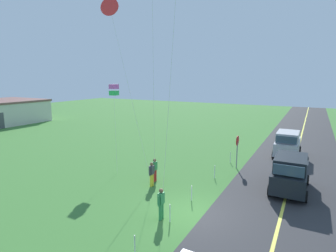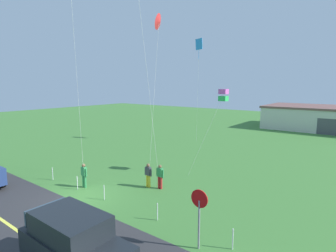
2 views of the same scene
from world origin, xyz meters
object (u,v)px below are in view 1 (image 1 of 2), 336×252
kite_green_far (114,90)px  car_parked_east_near (288,143)px  stop_sign (237,145)px  person_adult_companion (155,169)px  person_child_watcher (152,173)px  kite_yellow_high (110,8)px  person_adult_near (161,203)px  car_suv_foreground (290,173)px

kite_green_far → car_parked_east_near: bearing=-54.0°
car_parked_east_near → stop_sign: 6.28m
stop_sign → person_adult_companion: stop_sign is taller
person_child_watcher → kite_yellow_high: kite_yellow_high is taller
person_adult_companion → kite_green_far: size_ratio=0.25×
car_parked_east_near → person_child_watcher: bearing=148.7°
person_adult_companion → person_child_watcher: 0.83m
car_parked_east_near → person_adult_companion: size_ratio=2.75×
car_parked_east_near → stop_sign: stop_sign is taller
person_adult_near → person_child_watcher: 4.22m
kite_yellow_high → car_suv_foreground: bearing=-67.0°
stop_sign → person_adult_companion: size_ratio=1.60×
person_child_watcher → kite_green_far: size_ratio=0.25×
person_adult_companion → car_suv_foreground: bearing=-161.3°
car_suv_foreground → person_child_watcher: 8.59m
person_adult_near → kite_green_far: bearing=63.9°
person_adult_companion → kite_green_far: bearing=-21.4°
kite_yellow_high → person_adult_near: bearing=-117.4°
person_adult_near → stop_sign: bearing=4.5°
kite_green_far → person_adult_near: bearing=-128.4°
car_suv_foreground → person_adult_companion: (-2.65, 8.12, -0.29)m
person_adult_near → kite_green_far: kite_green_far is taller
person_adult_companion → kite_yellow_high: bearing=40.2°
kite_yellow_high → person_child_watcher: bearing=-69.4°
stop_sign → car_suv_foreground: bearing=-124.5°
car_suv_foreground → person_child_watcher: bearing=113.7°
car_suv_foreground → person_adult_near: car_suv_foreground is taller
person_adult_near → kite_yellow_high: size_ratio=0.14×
car_suv_foreground → kite_green_far: 13.85m
car_suv_foreground → kite_yellow_high: (-4.29, 10.10, 9.78)m
car_suv_foreground → person_adult_companion: bearing=108.1°
stop_sign → person_adult_companion: (-5.38, 4.14, -0.94)m
car_parked_east_near → kite_yellow_high: bearing=143.3°
car_suv_foreground → kite_yellow_high: kite_yellow_high is taller
car_suv_foreground → person_adult_companion: size_ratio=2.75×
person_adult_companion → person_adult_near: bearing=125.2°
person_adult_companion → person_child_watcher: (-0.79, -0.25, 0.00)m
car_suv_foreground → person_child_watcher: car_suv_foreground is taller
person_adult_near → car_parked_east_near: bearing=-4.3°
stop_sign → person_adult_near: 9.64m
stop_sign → person_adult_companion: bearing=142.4°
car_suv_foreground → car_parked_east_near: (8.13, 0.84, 0.00)m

